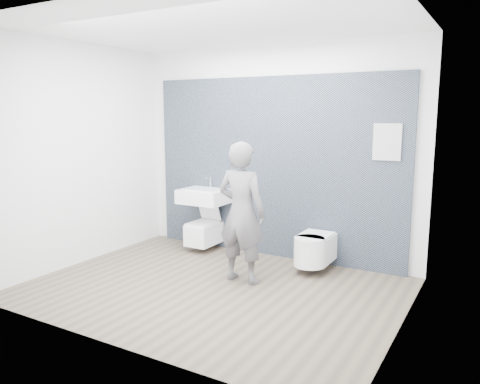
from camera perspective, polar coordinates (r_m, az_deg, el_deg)
The scene contains 8 objects.
ground at distance 5.31m, azimuth -3.30°, elevation -11.65°, with size 4.00×4.00×0.00m, color brown.
room_shell at distance 4.95m, azimuth -3.49°, elevation 7.46°, with size 4.00×4.00×4.00m.
tile_wall at distance 6.52m, azimuth 3.85°, elevation -7.59°, with size 3.60×0.06×2.40m, color black.
washbasin at distance 6.56m, azimuth -4.46°, elevation -0.47°, with size 0.65×0.49×0.49m.
toilet_square at distance 6.67m, azimuth -4.43°, elevation -4.87°, with size 0.35×0.50×0.66m.
toilet_rounded at distance 5.84m, azimuth 8.94°, elevation -6.90°, with size 0.39×0.65×0.35m.
info_placard at distance 6.01m, azimuth 16.74°, elevation -9.49°, with size 0.32×0.03×0.43m, color white.
visitor at distance 5.31m, azimuth 0.21°, elevation -2.53°, with size 0.59×0.39×1.62m, color #5C5C60.
Camera 1 is at (2.72, -4.14, 1.92)m, focal length 35.00 mm.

